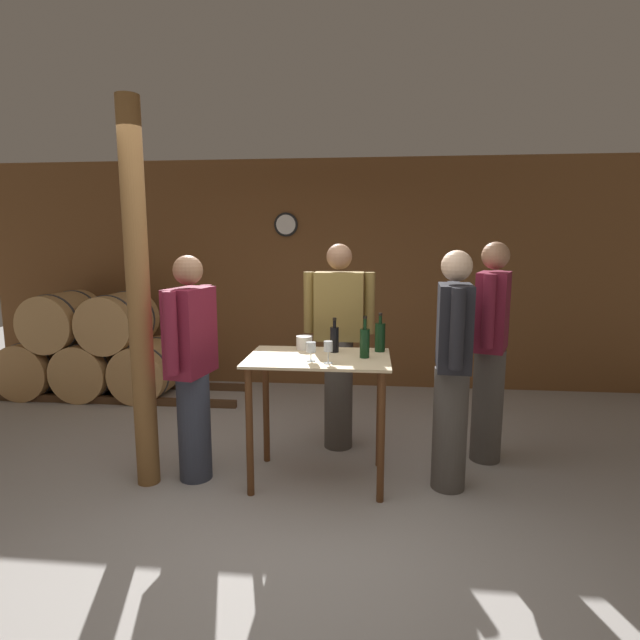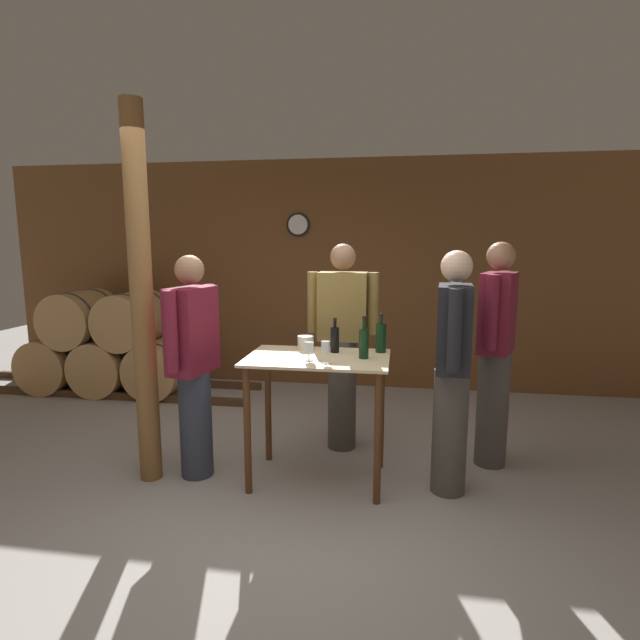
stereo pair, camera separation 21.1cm
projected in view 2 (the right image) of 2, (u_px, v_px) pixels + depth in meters
ground_plane at (277, 513)px, 3.25m from camera, size 14.00×14.00×0.00m
back_wall at (336, 275)px, 5.97m from camera, size 8.40×0.08×2.70m
barrel_rack at (109, 347)px, 5.83m from camera, size 3.49×0.75×1.19m
tasting_table at (318, 383)px, 3.60m from camera, size 1.02×0.67×0.94m
wooden_post at (142, 299)px, 3.53m from camera, size 0.16×0.16×2.70m
wine_bottle_far_left at (335, 339)px, 3.69m from camera, size 0.06×0.06×0.26m
wine_bottle_left at (364, 342)px, 3.50m from camera, size 0.07×0.07×0.30m
wine_bottle_center at (381, 337)px, 3.69m from camera, size 0.08×0.08×0.29m
wine_glass_near_left at (309, 348)px, 3.42m from camera, size 0.07×0.07×0.13m
wine_glass_near_center at (326, 347)px, 3.35m from camera, size 0.06×0.06×0.15m
ice_bucket at (306, 342)px, 3.82m from camera, size 0.12×0.12×0.10m
person_host at (496, 350)px, 3.83m from camera, size 0.34×0.56×1.75m
person_visitor_with_scarf at (452, 368)px, 3.40m from camera, size 0.25×0.59×1.70m
person_visitor_bearded at (193, 362)px, 3.66m from camera, size 0.29×0.58×1.66m
person_visitor_near_door at (342, 342)px, 4.16m from camera, size 0.59×0.24×1.73m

